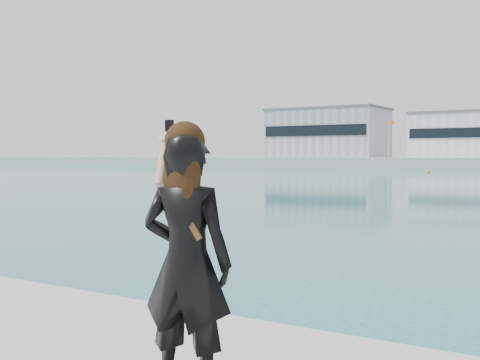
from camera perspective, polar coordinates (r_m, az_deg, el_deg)
The scene contains 5 objects.
warehouse_grey_left at distance 144.36m, azimuth 8.34°, elevation 4.44°, with size 26.52×16.36×11.50m.
warehouse_white at distance 134.55m, azimuth 21.35°, elevation 4.03°, with size 24.48×15.35×9.50m.
flagpole_left at distance 131.71m, azimuth 13.95°, elevation 4.06°, with size 1.28×0.16×8.00m.
buoy_far at distance 89.71m, azimuth 17.41°, elevation 0.68°, with size 0.50×0.50×0.50m, color yellow.
woman at distance 4.21m, azimuth -5.12°, elevation -7.10°, with size 0.74×0.56×1.92m.
Camera 1 is at (2.81, -4.19, 2.46)m, focal length 45.00 mm.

